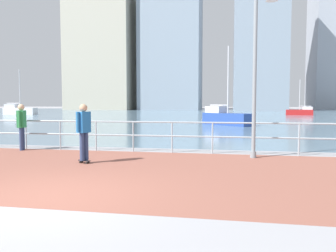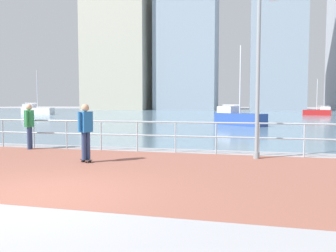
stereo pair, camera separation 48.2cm
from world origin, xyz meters
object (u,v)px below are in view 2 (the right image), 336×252
(bystander, at_px, (29,123))
(sailboat_gray, at_px, (238,118))
(skateboarder, at_px, (86,127))
(sailboat_yellow, at_px, (37,110))
(sailboat_white, at_px, (318,112))
(lamppost, at_px, (263,57))

(bystander, bearing_deg, sailboat_gray, 64.92)
(bystander, bearing_deg, skateboarder, -31.85)
(sailboat_yellow, distance_m, sailboat_white, 41.63)
(sailboat_yellow, height_order, sailboat_gray, sailboat_yellow)
(lamppost, bearing_deg, skateboarder, -160.60)
(lamppost, relative_size, skateboarder, 3.31)
(bystander, height_order, sailboat_gray, sailboat_gray)
(sailboat_yellow, bearing_deg, skateboarder, -53.46)
(lamppost, relative_size, bystander, 3.33)
(sailboat_gray, height_order, sailboat_white, sailboat_gray)
(bystander, relative_size, sailboat_yellow, 0.25)
(bystander, relative_size, sailboat_white, 0.33)
(lamppost, relative_size, sailboat_yellow, 0.84)
(lamppost, distance_m, sailboat_gray, 16.24)
(skateboarder, xyz_separation_m, sailboat_yellow, (-26.79, 36.15, -0.38))
(lamppost, bearing_deg, sailboat_white, 76.70)
(sailboat_gray, relative_size, sailboat_white, 1.20)
(skateboarder, relative_size, sailboat_white, 0.33)
(sailboat_white, bearing_deg, lamppost, -103.30)
(sailboat_gray, bearing_deg, skateboarder, -102.53)
(skateboarder, distance_m, sailboat_white, 44.23)
(sailboat_yellow, xyz_separation_m, sailboat_white, (41.24, 5.65, -0.15))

